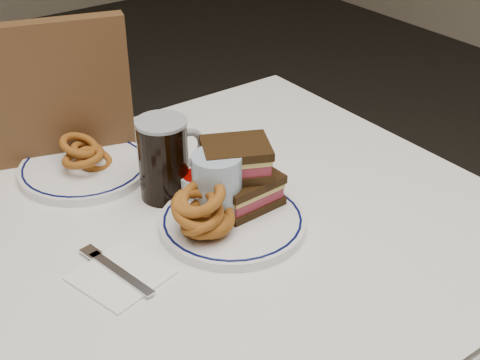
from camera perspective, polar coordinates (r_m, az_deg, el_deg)
dining_table at (r=1.11m, az=-8.78°, el=-10.93°), size 1.27×0.87×0.75m
chair_far at (r=1.55m, az=-17.87°, el=-2.70°), size 0.59×0.59×1.02m
main_plate at (r=1.09m, az=-0.64°, el=-3.58°), size 0.24×0.24×0.02m
reuben_sandwich at (r=1.09m, az=0.07°, el=0.44°), size 0.13×0.12×0.11m
onion_rings_main at (r=1.03m, az=-3.29°, el=-2.78°), size 0.10×0.10×0.09m
ketchup_ramekin at (r=1.14m, az=-3.70°, el=-0.23°), size 0.06×0.06×0.04m
beer_mug at (r=1.14m, az=-6.43°, el=1.90°), size 0.13×0.09×0.15m
water_glass at (r=1.07m, az=-1.96°, el=-0.90°), size 0.08×0.08×0.13m
far_plate at (r=1.27m, az=-13.14°, el=1.04°), size 0.24×0.24×0.02m
onion_rings_far at (r=1.26m, az=-13.03°, el=2.22°), size 0.10×0.11×0.08m
napkin_fork at (r=1.01m, az=-10.21°, el=-7.91°), size 0.15×0.16×0.01m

